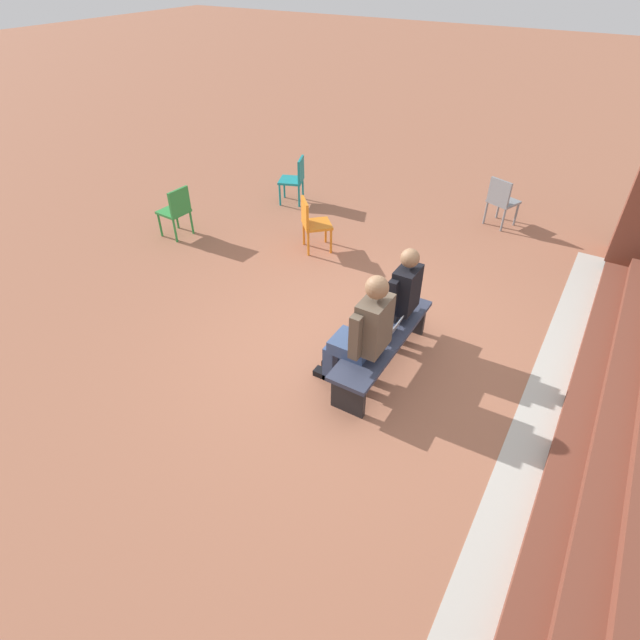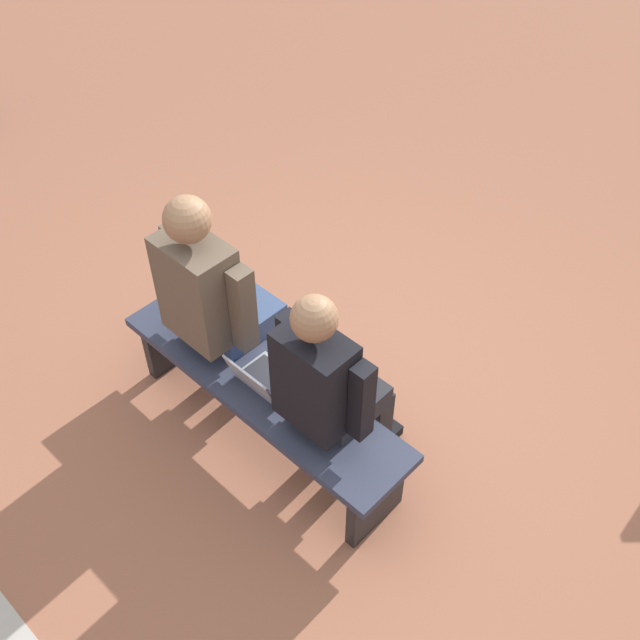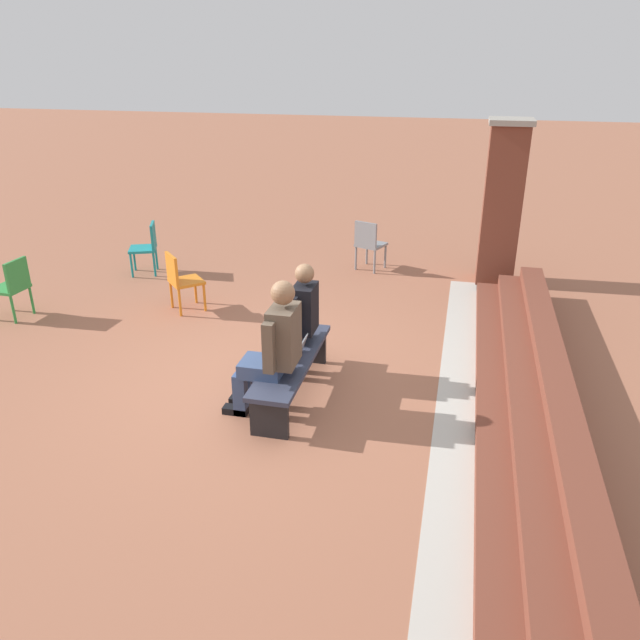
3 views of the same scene
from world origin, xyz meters
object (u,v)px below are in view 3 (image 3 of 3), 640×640
(laptop, at_px, (293,352))
(plastic_chair_near_bench_right, at_px, (369,242))
(plastic_chair_far_right, at_px, (147,245))
(plastic_chair_mid_courtyard, at_px, (12,285))
(person_student, at_px, (296,318))
(plastic_chair_far_left, at_px, (181,278))
(person_adult, at_px, (273,346))
(bench, at_px, (292,366))

(laptop, relative_size, plastic_chair_near_bench_right, 0.38)
(plastic_chair_near_bench_right, height_order, plastic_chair_far_right, same)
(plastic_chair_far_right, height_order, plastic_chair_mid_courtyard, same)
(laptop, bearing_deg, plastic_chair_mid_courtyard, -105.00)
(person_student, relative_size, plastic_chair_far_left, 1.60)
(plastic_chair_far_right, bearing_deg, person_adult, 41.70)
(bench, height_order, person_student, person_student)
(person_adult, relative_size, laptop, 4.50)
(person_adult, distance_m, plastic_chair_near_bench_right, 4.69)
(plastic_chair_near_bench_right, relative_size, plastic_chair_mid_courtyard, 1.00)
(bench, distance_m, plastic_chair_mid_courtyard, 4.41)
(person_adult, relative_size, plastic_chair_near_bench_right, 1.71)
(plastic_chair_far_left, xyz_separation_m, plastic_chair_mid_courtyard, (0.76, -2.11, 0.00))
(plastic_chair_near_bench_right, height_order, plastic_chair_far_left, same)
(person_student, relative_size, plastic_chair_near_bench_right, 1.60)
(plastic_chair_far_left, bearing_deg, bench, 47.90)
(plastic_chair_far_left, bearing_deg, plastic_chair_near_bench_right, 136.00)
(plastic_chair_mid_courtyard, bearing_deg, person_student, 79.87)
(person_student, bearing_deg, plastic_chair_near_bench_right, 177.04)
(plastic_chair_near_bench_right, xyz_separation_m, plastic_chair_far_right, (0.99, -3.49, 0.00))
(laptop, bearing_deg, person_student, -168.63)
(bench, height_order, plastic_chair_mid_courtyard, plastic_chair_mid_courtyard)
(plastic_chair_near_bench_right, bearing_deg, plastic_chair_far_right, -74.21)
(plastic_chair_far_right, bearing_deg, plastic_chair_mid_courtyard, -22.68)
(person_adult, relative_size, plastic_chair_far_right, 1.71)
(plastic_chair_mid_courtyard, bearing_deg, plastic_chair_near_bench_right, 125.41)
(person_adult, distance_m, laptop, 0.50)
(plastic_chair_far_right, bearing_deg, laptop, 45.89)
(person_adult, xyz_separation_m, plastic_chair_far_left, (-2.32, -2.06, -0.28))
(laptop, distance_m, plastic_chair_far_left, 2.87)
(plastic_chair_mid_courtyard, bearing_deg, bench, 74.60)
(plastic_chair_near_bench_right, distance_m, plastic_chair_mid_courtyard, 5.37)
(laptop, bearing_deg, plastic_chair_far_left, -131.52)
(laptop, height_order, plastic_chair_mid_courtyard, plastic_chair_mid_courtyard)
(bench, bearing_deg, laptop, 156.88)
(plastic_chair_near_bench_right, height_order, plastic_chair_mid_courtyard, same)
(plastic_chair_mid_courtyard, bearing_deg, laptop, 75.00)
(plastic_chair_near_bench_right, distance_m, plastic_chair_far_right, 3.63)
(plastic_chair_far_right, bearing_deg, plastic_chair_far_left, 41.82)
(laptop, distance_m, plastic_chair_near_bench_right, 4.26)
(person_student, distance_m, person_adult, 0.81)
(plastic_chair_far_left, height_order, plastic_chair_far_right, same)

